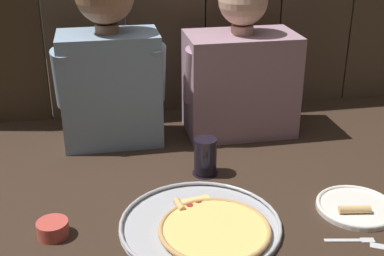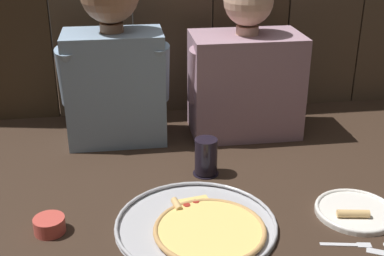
{
  "view_description": "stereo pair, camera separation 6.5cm",
  "coord_description": "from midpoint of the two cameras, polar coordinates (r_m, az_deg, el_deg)",
  "views": [
    {
      "loc": [
        -0.27,
        -1.28,
        0.8
      ],
      "look_at": [
        -0.01,
        0.1,
        0.18
      ],
      "focal_mm": 47.7,
      "sensor_mm": 36.0,
      "label": 1
    },
    {
      "loc": [
        -0.21,
        -1.29,
        0.8
      ],
      "look_at": [
        -0.01,
        0.1,
        0.18
      ],
      "focal_mm": 47.7,
      "sensor_mm": 36.0,
      "label": 2
    }
  ],
  "objects": [
    {
      "name": "pizza_tray",
      "position": [
        1.39,
        2.4,
        -10.92
      ],
      "size": [
        0.44,
        0.44,
        0.03
      ],
      "color": "#B2B2B7",
      "rests_on": "ground"
    },
    {
      "name": "drinking_glass",
      "position": [
        1.63,
        2.71,
        -3.28
      ],
      "size": [
        0.08,
        0.08,
        0.12
      ],
      "color": "black",
      "rests_on": "ground"
    },
    {
      "name": "table_fork",
      "position": [
        1.4,
        18.39,
        -12.27
      ],
      "size": [
        0.13,
        0.04,
        0.01
      ],
      "color": "silver",
      "rests_on": "ground"
    },
    {
      "name": "diner_left",
      "position": [
        1.8,
        -7.74,
        7.75
      ],
      "size": [
        0.38,
        0.22,
        0.64
      ],
      "color": "#849EB7",
      "rests_on": "ground"
    },
    {
      "name": "dinner_plate",
      "position": [
        1.53,
        18.96,
        -8.78
      ],
      "size": [
        0.22,
        0.22,
        0.03
      ],
      "color": "white",
      "rests_on": "ground"
    },
    {
      "name": "diner_right",
      "position": [
        1.88,
        7.01,
        6.69
      ],
      "size": [
        0.43,
        0.24,
        0.59
      ],
      "color": "gray",
      "rests_on": "ground"
    },
    {
      "name": "dipping_bowl",
      "position": [
        1.41,
        -14.38,
        -10.39
      ],
      "size": [
        0.08,
        0.08,
        0.04
      ],
      "color": "#CC4C42",
      "rests_on": "ground"
    },
    {
      "name": "ground_plane",
      "position": [
        1.53,
        2.16,
        -7.65
      ],
      "size": [
        3.2,
        3.2,
        0.0
      ],
      "primitive_type": "plane",
      "color": "#332319"
    }
  ]
}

